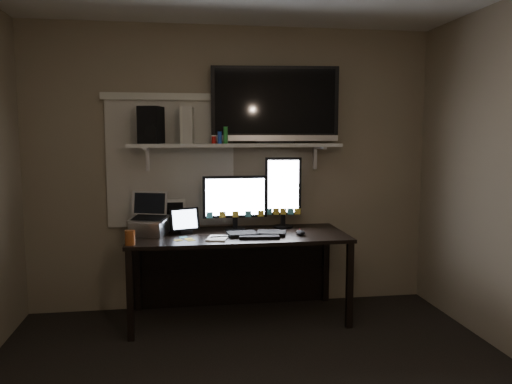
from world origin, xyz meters
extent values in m
plane|color=#786B56|center=(0.00, 1.80, 1.25)|extent=(3.60, 0.00, 3.60)
cube|color=beige|center=(-0.55, 1.79, 1.30)|extent=(1.10, 0.02, 1.10)
cube|color=black|center=(0.00, 1.43, 0.71)|extent=(1.80, 0.75, 0.03)
cube|color=black|center=(0.00, 1.78, 0.35)|extent=(1.80, 0.02, 0.70)
cube|color=black|center=(-0.86, 1.09, 0.35)|extent=(0.05, 0.05, 0.70)
cube|color=black|center=(0.86, 1.09, 0.35)|extent=(0.05, 0.05, 0.70)
cube|color=black|center=(-0.86, 1.76, 0.35)|extent=(0.05, 0.05, 0.70)
cube|color=black|center=(0.86, 1.76, 0.35)|extent=(0.05, 0.05, 0.70)
cube|color=beige|center=(0.00, 1.62, 1.46)|extent=(1.80, 0.35, 0.03)
cube|color=black|center=(-0.01, 1.57, 0.97)|extent=(0.56, 0.07, 0.49)
cube|color=black|center=(0.43, 1.65, 1.05)|extent=(0.32, 0.10, 0.64)
cube|color=black|center=(0.14, 1.34, 0.74)|extent=(0.50, 0.23, 0.03)
ellipsoid|color=black|center=(0.51, 1.31, 0.75)|extent=(0.07, 0.11, 0.04)
cube|color=white|center=(-0.19, 1.25, 0.74)|extent=(0.20, 0.24, 0.01)
cube|color=black|center=(-0.44, 1.51, 0.84)|extent=(0.27, 0.18, 0.22)
cube|color=black|center=(-0.55, 1.68, 0.86)|extent=(0.21, 0.11, 0.26)
cube|color=silver|center=(-0.73, 1.48, 0.90)|extent=(0.37, 0.33, 0.35)
cylinder|color=brown|center=(-0.85, 1.14, 0.79)|extent=(0.08, 0.08, 0.11)
cube|color=black|center=(0.35, 1.66, 1.81)|extent=(1.12, 0.31, 0.66)
cube|color=beige|center=(-0.41, 1.65, 1.63)|extent=(0.12, 0.27, 0.31)
cube|color=black|center=(-0.70, 1.60, 1.63)|extent=(0.22, 0.24, 0.31)
camera|label=1|loc=(-0.47, -2.64, 1.56)|focal=35.00mm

